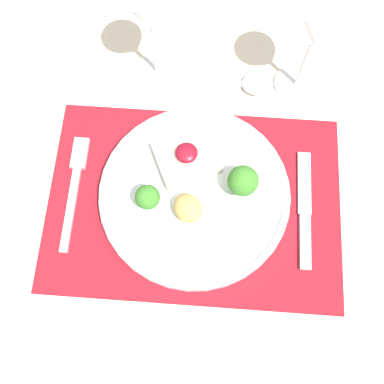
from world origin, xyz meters
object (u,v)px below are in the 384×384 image
(knife, at_px, (305,217))
(wine_glass_near, at_px, (316,33))
(dinner_plate, at_px, (193,192))
(fork, at_px, (75,184))
(spoon, at_px, (248,84))
(wine_glass_far, at_px, (151,19))

(knife, distance_m, wine_glass_near, 0.26)
(dinner_plate, xyz_separation_m, knife, (0.17, -0.02, -0.01))
(fork, height_order, knife, knife)
(knife, bearing_deg, fork, 177.35)
(wine_glass_near, bearing_deg, spoon, -175.14)
(spoon, xyz_separation_m, wine_glass_far, (-0.15, 0.02, 0.13))
(fork, xyz_separation_m, knife, (0.35, -0.03, 0.00))
(dinner_plate, bearing_deg, wine_glass_far, 109.09)
(wine_glass_far, bearing_deg, wine_glass_near, -2.03)
(dinner_plate, height_order, wine_glass_far, wine_glass_far)
(dinner_plate, distance_m, knife, 0.17)
(knife, relative_size, wine_glass_far, 1.01)
(dinner_plate, height_order, knife, dinner_plate)
(dinner_plate, relative_size, wine_glass_near, 1.58)
(fork, relative_size, wine_glass_near, 1.01)
(knife, distance_m, wine_glass_far, 0.37)
(wine_glass_near, distance_m, wine_glass_far, 0.23)
(wine_glass_far, bearing_deg, knife, -44.37)
(dinner_plate, distance_m, fork, 0.18)
(dinner_plate, relative_size, knife, 1.56)
(spoon, distance_m, wine_glass_far, 0.20)
(dinner_plate, height_order, fork, dinner_plate)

